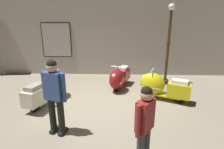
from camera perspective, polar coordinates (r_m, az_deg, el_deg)
ground_plane at (r=5.34m, az=-3.89°, el=-10.91°), size 60.00×60.00×0.00m
showroom_back_wall at (r=8.34m, az=-2.98°, el=13.35°), size 18.00×0.63×3.95m
scooter_0 at (r=5.93m, az=-19.88°, el=-4.12°), size 0.91×1.74×1.02m
scooter_1 at (r=6.64m, az=2.24°, el=-1.10°), size 0.94×1.63×0.96m
scooter_2 at (r=5.98m, az=15.33°, el=-3.66°), size 1.65×1.12×0.99m
lamppost at (r=7.27m, az=17.77°, el=8.85°), size 0.28×0.28×3.12m
visitor_0 at (r=4.01m, az=-18.20°, el=-5.67°), size 0.57×0.36×1.74m
visitor_1 at (r=3.06m, az=10.57°, el=-15.15°), size 0.38×0.43×1.53m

